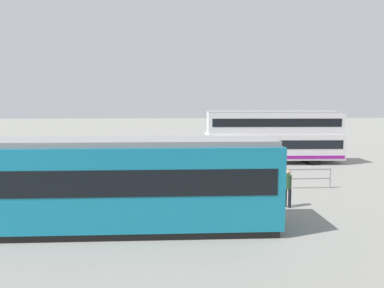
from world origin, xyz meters
The scene contains 7 objects.
ground_plane centered at (0.00, 0.00, 0.00)m, with size 160.00×160.00×0.00m, color gray.
double_decker_bus centered at (-3.79, -2.97, 2.02)m, with size 10.30×2.69×3.94m.
tram_yellow centered at (7.07, 11.42, 1.73)m, with size 14.13×2.75×3.33m.
pedestrian_near_railing centered at (3.93, 6.53, 0.94)m, with size 0.45×0.45×1.63m.
pedestrian_crossing centered at (-1.26, 8.94, 0.96)m, with size 0.45×0.45×1.67m.
pedestrian_railing centered at (0.18, 5.59, 0.75)m, with size 9.74×0.26×1.08m.
info_sign centered at (6.00, 5.60, 1.71)m, with size 0.96×0.29×2.52m.
Camera 1 is at (3.78, 24.85, 4.65)m, focal length 35.00 mm.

